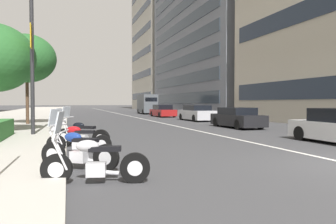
% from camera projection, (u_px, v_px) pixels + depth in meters
% --- Properties ---
extents(sidewalk_right_plaza, '(160.00, 10.56, 0.15)m').
position_uv_depth(sidewalk_right_plaza, '(14.00, 118.00, 32.69)').
color(sidewalk_right_plaza, '#B2ADA3').
rests_on(sidewalk_right_plaza, ground).
extents(lane_centre_stripe, '(110.00, 0.16, 0.01)m').
position_uv_depth(lane_centre_stripe, '(125.00, 115.00, 41.28)').
color(lane_centre_stripe, silver).
rests_on(lane_centre_stripe, ground).
extents(motorcycle_by_sign_pole, '(0.73, 2.15, 1.47)m').
position_uv_depth(motorcycle_by_sign_pole, '(94.00, 162.00, 6.33)').
color(motorcycle_by_sign_pole, black).
rests_on(motorcycle_by_sign_pole, ground).
extents(motorcycle_far_end_row, '(1.34, 1.82, 1.48)m').
position_uv_depth(motorcycle_far_end_row, '(78.00, 151.00, 7.73)').
color(motorcycle_far_end_row, black).
rests_on(motorcycle_far_end_row, ground).
extents(motorcycle_nearest_camera, '(0.90, 2.01, 1.46)m').
position_uv_depth(motorcycle_nearest_camera, '(78.00, 140.00, 10.08)').
color(motorcycle_nearest_camera, black).
rests_on(motorcycle_nearest_camera, ground).
extents(motorcycle_mid_row, '(1.40, 1.85, 1.50)m').
position_uv_depth(motorcycle_mid_row, '(82.00, 135.00, 11.49)').
color(motorcycle_mid_row, black).
rests_on(motorcycle_mid_row, ground).
extents(car_approaching_light, '(4.26, 1.89, 1.32)m').
position_uv_depth(car_approaching_light, '(237.00, 118.00, 20.47)').
color(car_approaching_light, black).
rests_on(car_approaching_light, ground).
extents(car_lead_in_lane, '(4.65, 1.98, 1.41)m').
position_uv_depth(car_lead_in_lane, '(196.00, 113.00, 28.35)').
color(car_lead_in_lane, '#B7B7BC').
rests_on(car_lead_in_lane, ground).
extents(car_far_down_avenue, '(4.66, 2.00, 1.40)m').
position_uv_depth(car_far_down_avenue, '(163.00, 111.00, 36.24)').
color(car_far_down_avenue, maroon).
rests_on(car_far_down_avenue, ground).
extents(delivery_van_ahead, '(5.33, 2.22, 2.78)m').
position_uv_depth(delivery_van_ahead, '(147.00, 104.00, 45.44)').
color(delivery_van_ahead, '#4C5156').
rests_on(delivery_van_ahead, ground).
extents(street_lamp_with_banners, '(1.26, 2.20, 8.29)m').
position_uv_depth(street_lamp_with_banners, '(39.00, 29.00, 14.73)').
color(street_lamp_with_banners, '#232326').
rests_on(street_lamp_with_banners, sidewalk_right_plaza).
extents(street_tree_mid_sidewalk, '(3.96, 3.96, 6.25)m').
position_uv_depth(street_tree_mid_sidewalk, '(27.00, 59.00, 21.81)').
color(street_tree_mid_sidewalk, '#473323').
rests_on(street_tree_mid_sidewalk, sidewalk_right_plaza).
extents(office_tower_mid_left, '(29.28, 15.52, 28.65)m').
position_uv_depth(office_tower_mid_left, '(225.00, 23.00, 49.99)').
color(office_tower_mid_left, slate).
rests_on(office_tower_mid_left, ground).
extents(office_tower_far_left_down_avenue, '(20.70, 20.85, 39.82)m').
position_uv_depth(office_tower_far_left_down_avenue, '(182.00, 28.00, 76.31)').
color(office_tower_far_left_down_avenue, '#B7B2A3').
rests_on(office_tower_far_left_down_avenue, ground).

